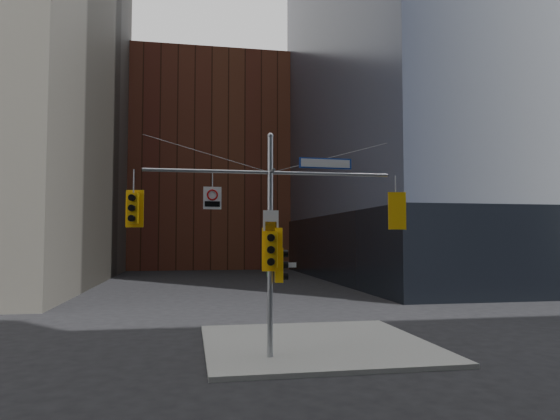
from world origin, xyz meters
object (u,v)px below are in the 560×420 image
object	(u,v)px
street_sign_blade	(326,163)
regulatory_sign_arm	(212,197)
signal_assembly	(270,222)
traffic_light_pole_side	(280,265)
traffic_light_east_arm	(396,211)
traffic_light_pole_front	(272,250)
traffic_light_west_arm	(133,208)

from	to	relation	value
street_sign_blade	regulatory_sign_arm	xyz separation A→B (m)	(-3.69, -0.02, -1.18)
signal_assembly	street_sign_blade	bearing A→B (deg)	0.10
traffic_light_pole_side	signal_assembly	bearing A→B (deg)	94.81
signal_assembly	street_sign_blade	distance (m)	2.67
traffic_light_east_arm	traffic_light_pole_side	xyz separation A→B (m)	(-3.95, 0.00, -1.77)
traffic_light_pole_side	traffic_light_pole_front	size ratio (longest dim) A/B	0.80
traffic_light_pole_front	signal_assembly	bearing A→B (deg)	104.89
traffic_light_pole_front	street_sign_blade	distance (m)	3.38
signal_assembly	regulatory_sign_arm	world-z (taller)	signal_assembly
traffic_light_east_arm	regulatory_sign_arm	size ratio (longest dim) A/B	1.75
traffic_light_east_arm	street_sign_blade	xyz separation A→B (m)	(-2.44, 0.00, 1.55)
traffic_light_west_arm	street_sign_blade	distance (m)	6.28
traffic_light_pole_side	street_sign_blade	size ratio (longest dim) A/B	0.62
signal_assembly	traffic_light_pole_side	xyz separation A→B (m)	(0.33, 0.00, -1.39)
traffic_light_west_arm	traffic_light_pole_side	bearing A→B (deg)	8.98
signal_assembly	traffic_light_pole_front	world-z (taller)	signal_assembly
street_sign_blade	signal_assembly	bearing A→B (deg)	177.78
traffic_light_pole_side	traffic_light_east_arm	bearing A→B (deg)	-85.88
traffic_light_pole_side	regulatory_sign_arm	world-z (taller)	regulatory_sign_arm
traffic_light_east_arm	street_sign_blade	distance (m)	2.89
traffic_light_pole_front	street_sign_blade	world-z (taller)	street_sign_blade
traffic_light_west_arm	street_sign_blade	bearing A→B (deg)	9.00
signal_assembly	traffic_light_west_arm	distance (m)	4.26
regulatory_sign_arm	street_sign_blade	bearing A→B (deg)	-3.94
street_sign_blade	regulatory_sign_arm	bearing A→B (deg)	178.04
signal_assembly	traffic_light_west_arm	world-z (taller)	signal_assembly
traffic_light_west_arm	traffic_light_pole_front	world-z (taller)	traffic_light_west_arm
traffic_light_west_arm	street_sign_blade	world-z (taller)	street_sign_blade
street_sign_blade	traffic_light_west_arm	bearing A→B (deg)	177.59
traffic_light_west_arm	traffic_light_pole_side	size ratio (longest dim) A/B	1.05
traffic_light_pole_side	traffic_light_pole_front	xyz separation A→B (m)	(-0.32, -0.27, 0.50)
traffic_light_west_arm	traffic_light_east_arm	xyz separation A→B (m)	(8.52, -0.01, -0.00)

